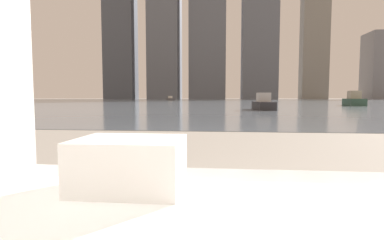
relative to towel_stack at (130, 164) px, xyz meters
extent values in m
cube|color=white|center=(0.00, 0.00, -0.04)|extent=(0.25, 0.19, 0.04)
cube|color=white|center=(0.00, 0.00, 0.00)|extent=(0.25, 0.19, 0.04)
cube|color=white|center=(0.00, 0.00, 0.04)|extent=(0.25, 0.19, 0.04)
cube|color=slate|center=(0.02, 61.08, -0.62)|extent=(180.00, 110.00, 0.01)
cube|color=#4C4C51|center=(-12.29, 71.86, -0.37)|extent=(2.41, 2.94, 0.50)
cube|color=silver|center=(-12.29, 71.86, 0.17)|extent=(1.19, 1.29, 0.57)
cube|color=#335647|center=(12.22, 27.91, -0.30)|extent=(1.78, 3.74, 0.63)
cube|color=#B2A893|center=(12.22, 27.91, 0.37)|extent=(1.10, 1.47, 0.72)
cube|color=#2D2D33|center=(2.78, 18.04, -0.37)|extent=(1.16, 2.84, 0.49)
cube|color=silver|center=(2.78, 18.04, 0.15)|extent=(0.77, 1.09, 0.56)
cube|color=#4C515B|center=(-40.07, 117.08, 27.00)|extent=(11.75, 9.08, 55.25)
cube|color=slate|center=(-22.12, 117.08, 36.71)|extent=(11.75, 13.62, 74.68)
cube|color=slate|center=(-5.29, 117.08, 32.93)|extent=(13.90, 9.84, 67.11)
cube|color=gray|center=(34.68, 117.08, 32.92)|extent=(9.53, 6.05, 67.09)
cube|color=slate|center=(57.85, 117.08, 11.54)|extent=(8.80, 10.98, 24.33)
camera|label=1|loc=(0.21, -0.68, 0.16)|focal=28.00mm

